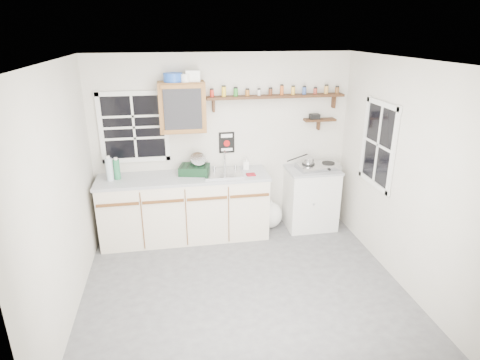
{
  "coord_description": "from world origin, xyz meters",
  "views": [
    {
      "loc": [
        -0.71,
        -3.83,
        2.78
      ],
      "look_at": [
        0.06,
        0.55,
        1.1
      ],
      "focal_mm": 30.0,
      "sensor_mm": 36.0,
      "label": 1
    }
  ],
  "objects_px": {
    "right_cabinet": "(311,198)",
    "upper_cabinet": "(182,107)",
    "dish_rack": "(195,167)",
    "spice_shelf": "(276,96)",
    "main_cabinet": "(185,207)",
    "hotplate": "(318,166)"
  },
  "relations": [
    {
      "from": "dish_rack",
      "to": "spice_shelf",
      "type": "bearing_deg",
      "value": 21.01
    },
    {
      "from": "spice_shelf",
      "to": "dish_rack",
      "type": "height_order",
      "value": "spice_shelf"
    },
    {
      "from": "main_cabinet",
      "to": "hotplate",
      "type": "height_order",
      "value": "hotplate"
    },
    {
      "from": "spice_shelf",
      "to": "hotplate",
      "type": "relative_size",
      "value": 3.04
    },
    {
      "from": "hotplate",
      "to": "spice_shelf",
      "type": "bearing_deg",
      "value": 154.77
    },
    {
      "from": "main_cabinet",
      "to": "hotplate",
      "type": "xyz_separation_m",
      "value": [
        1.91,
        0.01,
        0.49
      ]
    },
    {
      "from": "upper_cabinet",
      "to": "spice_shelf",
      "type": "height_order",
      "value": "upper_cabinet"
    },
    {
      "from": "right_cabinet",
      "to": "upper_cabinet",
      "type": "height_order",
      "value": "upper_cabinet"
    },
    {
      "from": "main_cabinet",
      "to": "spice_shelf",
      "type": "xyz_separation_m",
      "value": [
        1.31,
        0.21,
        1.47
      ]
    },
    {
      "from": "right_cabinet",
      "to": "hotplate",
      "type": "distance_m",
      "value": 0.5
    },
    {
      "from": "upper_cabinet",
      "to": "dish_rack",
      "type": "bearing_deg",
      "value": -28.08
    },
    {
      "from": "upper_cabinet",
      "to": "dish_rack",
      "type": "relative_size",
      "value": 1.44
    },
    {
      "from": "main_cabinet",
      "to": "right_cabinet",
      "type": "xyz_separation_m",
      "value": [
        1.83,
        0.03,
        -0.01
      ]
    },
    {
      "from": "main_cabinet",
      "to": "dish_rack",
      "type": "relative_size",
      "value": 5.11
    },
    {
      "from": "right_cabinet",
      "to": "spice_shelf",
      "type": "xyz_separation_m",
      "value": [
        -0.53,
        0.19,
        1.47
      ]
    },
    {
      "from": "dish_rack",
      "to": "hotplate",
      "type": "relative_size",
      "value": 0.72
    },
    {
      "from": "main_cabinet",
      "to": "spice_shelf",
      "type": "height_order",
      "value": "spice_shelf"
    },
    {
      "from": "upper_cabinet",
      "to": "dish_rack",
      "type": "distance_m",
      "value": 0.82
    },
    {
      "from": "spice_shelf",
      "to": "dish_rack",
      "type": "distance_m",
      "value": 1.47
    },
    {
      "from": "right_cabinet",
      "to": "hotplate",
      "type": "height_order",
      "value": "hotplate"
    },
    {
      "from": "right_cabinet",
      "to": "upper_cabinet",
      "type": "relative_size",
      "value": 1.4
    },
    {
      "from": "spice_shelf",
      "to": "dish_rack",
      "type": "relative_size",
      "value": 4.23
    }
  ]
}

